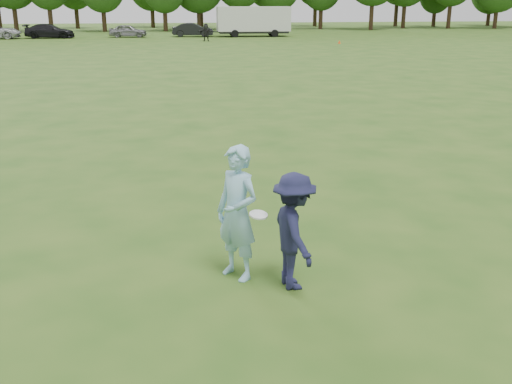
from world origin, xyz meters
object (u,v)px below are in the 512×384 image
(car_d, at_px, (50,31))
(cargo_trailer, at_px, (253,20))
(car_f, at_px, (193,30))
(field_cone, at_px, (339,42))
(player_far_d, at_px, (206,32))
(thrower, at_px, (237,213))
(defender, at_px, (294,231))
(car_e, at_px, (128,31))

(car_d, distance_m, cargo_trailer, 21.92)
(car_f, bearing_deg, field_cone, -126.50)
(player_far_d, relative_size, car_d, 0.34)
(cargo_trailer, bearing_deg, player_far_d, -130.05)
(player_far_d, distance_m, cargo_trailer, 8.82)
(player_far_d, bearing_deg, car_d, 170.01)
(thrower, bearing_deg, cargo_trailer, 132.33)
(defender, distance_m, player_far_d, 53.49)
(player_far_d, xyz_separation_m, car_f, (-1.04, 7.32, -0.12))
(car_f, height_order, cargo_trailer, cargo_trailer)
(thrower, relative_size, player_far_d, 1.21)
(car_f, bearing_deg, defender, -174.37)
(defender, relative_size, car_e, 0.43)
(car_e, relative_size, field_cone, 13.45)
(car_e, distance_m, cargo_trailer, 13.76)
(field_cone, bearing_deg, cargo_trailer, 119.45)
(thrower, bearing_deg, player_far_d, 137.39)
(player_far_d, height_order, car_e, player_far_d)
(car_f, bearing_deg, cargo_trailer, -88.87)
(thrower, xyz_separation_m, car_f, (1.52, 60.35, -0.30))
(thrower, bearing_deg, defender, 20.93)
(player_far_d, bearing_deg, cargo_trailer, 62.70)
(field_cone, bearing_deg, player_far_d, 157.79)
(thrower, height_order, cargo_trailer, cargo_trailer)
(thrower, relative_size, cargo_trailer, 0.23)
(car_e, relative_size, cargo_trailer, 0.45)
(car_f, bearing_deg, car_e, 96.76)
(car_e, bearing_deg, field_cone, -115.07)
(thrower, distance_m, player_far_d, 53.09)
(cargo_trailer, bearing_deg, defender, -97.03)
(thrower, distance_m, car_f, 60.37)
(thrower, xyz_separation_m, player_far_d, (2.55, 53.03, -0.18))
(player_far_d, distance_m, car_d, 17.63)
(defender, relative_size, car_d, 0.34)
(car_e, distance_m, field_cone, 23.75)
(car_e, height_order, field_cone, car_e)
(player_far_d, relative_size, car_e, 0.42)
(car_f, height_order, field_cone, car_f)
(car_d, bearing_deg, defender, -165.21)
(car_e, bearing_deg, defender, -168.03)
(defender, distance_m, car_e, 61.05)
(car_e, bearing_deg, player_far_d, -125.96)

